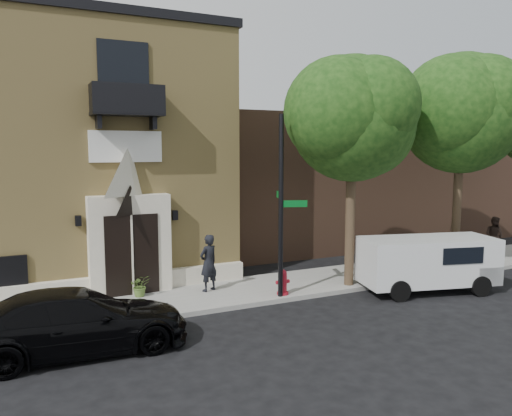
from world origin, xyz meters
The scene contains 14 objects.
ground centered at (0.00, 0.00, 0.00)m, with size 120.00×120.00×0.00m, color black.
sidewalk centered at (1.00, 1.50, 0.07)m, with size 42.00×3.00×0.15m, color gray.
church centered at (-2.99, 7.95, 4.63)m, with size 12.20×11.01×9.30m.
neighbour_building centered at (12.00, 9.00, 3.20)m, with size 18.00×8.00×6.40m, color brown.
street_tree_left centered at (6.03, 0.35, 5.87)m, with size 4.97×4.38×7.77m.
street_tree_mid centered at (11.03, 0.35, 6.20)m, with size 5.21×4.64×8.25m.
black_sedan centered at (-3.10, -1.24, 0.76)m, with size 2.12×5.22×1.51m, color black.
cargo_van centered at (8.36, -1.02, 1.03)m, with size 4.82×2.85×1.85m.
street_sign centered at (3.22, 0.26, 3.04)m, with size 0.87×1.10×5.74m.
fire_hydrant centered at (3.36, 0.39, 0.55)m, with size 0.47×0.37×0.82m.
dumpster centered at (8.18, 0.44, 0.73)m, with size 1.82×1.14×1.14m.
planter centered at (-0.83, 2.18, 0.50)m, with size 0.63×0.54×0.69m, color #547330.
pedestrian_near centered at (1.35, 1.82, 1.09)m, with size 0.69×0.45×1.89m, color black.
pedestrian_far centered at (14.79, 1.75, 1.00)m, with size 0.83×0.65×1.71m, color black.
Camera 1 is at (-4.19, -13.37, 4.80)m, focal length 35.00 mm.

